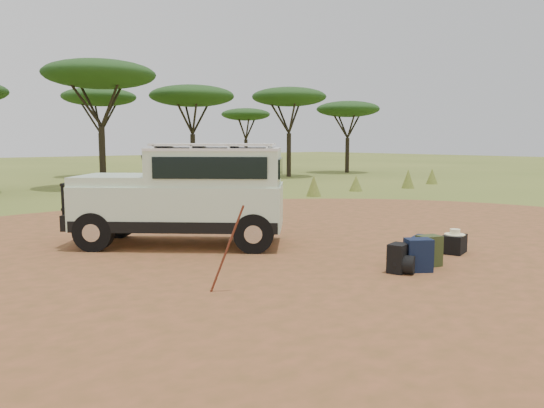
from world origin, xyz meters
TOP-DOWN VIEW (x-y plane):
  - ground at (0.00, 0.00)m, footprint 140.00×140.00m
  - dirt_clearing at (0.00, 0.00)m, footprint 23.00×23.00m
  - grass_fringe at (0.12, 8.67)m, footprint 36.60×1.60m
  - acacia_treeline at (0.75, 19.81)m, footprint 46.70×13.20m
  - safari_vehicle at (-0.09, 2.96)m, footprint 4.47×4.30m
  - walking_staff at (-1.50, -0.55)m, footprint 0.43×0.36m
  - backpack_black at (1.41, -1.44)m, footprint 0.42×0.35m
  - backpack_navy at (1.75, -1.60)m, footprint 0.54×0.50m
  - backpack_olive at (2.22, -1.50)m, footprint 0.47×0.40m
  - duffel_navy at (2.51, -1.16)m, footprint 0.50×0.43m
  - hard_case at (3.57, -1.18)m, footprint 0.61×0.51m
  - stuff_sack at (1.44, -1.56)m, footprint 0.43×0.43m
  - safari_hat at (3.57, -1.18)m, footprint 0.40×0.40m

SIDE VIEW (x-z plane):
  - ground at x=0.00m, z-range 0.00..0.00m
  - dirt_clearing at x=0.00m, z-range 0.00..0.01m
  - stuff_sack at x=1.44m, z-range 0.00..0.32m
  - hard_case at x=3.57m, z-range 0.00..0.38m
  - duffel_navy at x=2.51m, z-range 0.00..0.47m
  - backpack_black at x=1.41m, z-range 0.00..0.50m
  - backpack_olive at x=2.22m, z-range 0.00..0.56m
  - backpack_navy at x=1.75m, z-range 0.00..0.57m
  - grass_fringe at x=0.12m, z-range -0.05..0.85m
  - safari_hat at x=3.57m, z-range 0.36..0.48m
  - walking_staff at x=-1.50m, z-range 0.00..1.31m
  - safari_vehicle at x=-0.09m, z-range -0.04..2.15m
  - acacia_treeline at x=0.75m, z-range 1.74..8.00m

